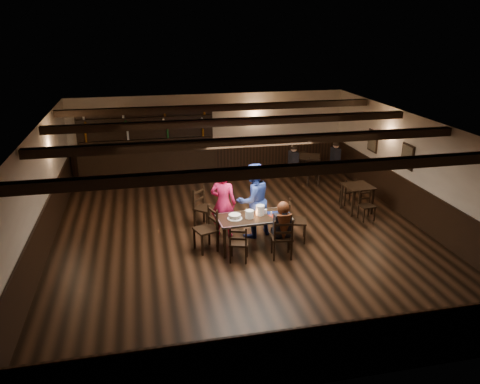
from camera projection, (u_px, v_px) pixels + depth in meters
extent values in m
plane|color=black|center=(243.00, 236.00, 11.30)|extent=(10.00, 10.00, 0.00)
cube|color=beige|center=(210.00, 135.00, 15.42)|extent=(9.00, 0.02, 2.70)
cube|color=beige|center=(325.00, 304.00, 6.25)|extent=(9.00, 0.02, 2.70)
cube|color=beige|center=(37.00, 198.00, 9.95)|extent=(0.02, 10.00, 2.70)
cube|color=beige|center=(418.00, 171.00, 11.73)|extent=(0.02, 10.00, 2.70)
cube|color=silver|center=(244.00, 126.00, 10.37)|extent=(9.00, 10.00, 0.02)
cube|color=black|center=(211.00, 160.00, 15.69)|extent=(9.00, 0.04, 1.00)
cube|color=black|center=(320.00, 354.00, 6.57)|extent=(9.00, 0.04, 1.00)
cube|color=black|center=(45.00, 234.00, 10.25)|extent=(0.04, 10.00, 1.00)
cube|color=black|center=(413.00, 203.00, 12.01)|extent=(0.04, 10.00, 1.00)
cube|color=black|center=(151.00, 123.00, 14.85)|extent=(0.90, 0.03, 1.00)
cube|color=black|center=(151.00, 123.00, 14.83)|extent=(0.80, 0.02, 0.90)
cube|color=black|center=(408.00, 156.00, 12.09)|extent=(0.03, 0.55, 0.65)
cube|color=#72664C|center=(407.00, 156.00, 12.09)|extent=(0.02, 0.45, 0.55)
cube|color=black|center=(373.00, 141.00, 13.85)|extent=(0.03, 0.55, 0.65)
cube|color=#72664C|center=(372.00, 141.00, 13.85)|extent=(0.02, 0.45, 0.55)
cube|color=black|center=(283.00, 171.00, 7.65)|extent=(8.90, 0.18, 0.18)
cube|color=black|center=(254.00, 141.00, 9.49)|extent=(8.90, 0.18, 0.18)
cube|color=black|center=(235.00, 122.00, 11.32)|extent=(8.90, 0.18, 0.18)
cube|color=black|center=(220.00, 108.00, 13.16)|extent=(8.90, 0.18, 0.18)
cube|color=black|center=(225.00, 243.00, 10.16)|extent=(0.06, 0.06, 0.71)
cube|color=black|center=(217.00, 230.00, 10.80)|extent=(0.06, 0.06, 0.71)
cube|color=black|center=(290.00, 235.00, 10.54)|extent=(0.06, 0.06, 0.71)
cube|color=black|center=(280.00, 223.00, 11.18)|extent=(0.06, 0.06, 0.71)
cube|color=black|center=(254.00, 218.00, 10.54)|extent=(1.69, 0.92, 0.04)
cube|color=#A5A8AD|center=(249.00, 211.00, 10.90)|extent=(1.65, 0.12, 0.05)
cube|color=#A5A8AD|center=(259.00, 225.00, 10.18)|extent=(1.65, 0.12, 0.05)
cube|color=#A5A8AD|center=(287.00, 214.00, 10.74)|extent=(0.08, 0.83, 0.05)
cube|color=#A5A8AD|center=(219.00, 221.00, 10.34)|extent=(0.08, 0.83, 0.05)
cube|color=black|center=(247.00, 249.00, 10.25)|extent=(0.04, 0.04, 0.40)
cube|color=black|center=(246.00, 256.00, 9.96)|extent=(0.04, 0.04, 0.40)
cube|color=black|center=(232.00, 248.00, 10.28)|extent=(0.04, 0.04, 0.40)
cube|color=black|center=(230.00, 255.00, 9.99)|extent=(0.04, 0.04, 0.40)
cube|color=black|center=(239.00, 243.00, 10.04)|extent=(0.49, 0.47, 0.04)
cube|color=black|center=(238.00, 237.00, 9.82)|extent=(0.38, 0.15, 0.42)
cube|color=black|center=(238.00, 239.00, 9.84)|extent=(0.33, 0.12, 0.05)
cube|color=black|center=(238.00, 232.00, 9.78)|extent=(0.33, 0.12, 0.05)
cube|color=black|center=(288.00, 243.00, 10.44)|extent=(0.04, 0.04, 0.45)
cube|color=black|center=(291.00, 251.00, 10.11)|extent=(0.04, 0.04, 0.45)
cube|color=black|center=(272.00, 244.00, 10.41)|extent=(0.04, 0.04, 0.45)
cube|color=black|center=(274.00, 251.00, 10.08)|extent=(0.04, 0.04, 0.45)
cube|color=black|center=(282.00, 237.00, 10.18)|extent=(0.49, 0.47, 0.04)
cube|color=black|center=(284.00, 231.00, 9.93)|extent=(0.44, 0.09, 0.47)
cube|color=black|center=(283.00, 233.00, 9.94)|extent=(0.38, 0.07, 0.05)
cube|color=black|center=(284.00, 225.00, 9.88)|extent=(0.38, 0.07, 0.05)
cube|color=black|center=(194.00, 239.00, 10.63)|extent=(0.05, 0.05, 0.48)
cube|color=black|center=(209.00, 235.00, 10.81)|extent=(0.05, 0.05, 0.48)
cube|color=black|center=(202.00, 246.00, 10.30)|extent=(0.05, 0.05, 0.48)
cube|color=black|center=(218.00, 242.00, 10.49)|extent=(0.05, 0.05, 0.48)
cube|color=black|center=(206.00, 230.00, 10.47)|extent=(0.58, 0.59, 0.04)
cube|color=black|center=(213.00, 218.00, 10.47)|extent=(0.19, 0.46, 0.51)
cube|color=black|center=(213.00, 220.00, 10.49)|extent=(0.16, 0.39, 0.06)
cube|color=black|center=(213.00, 211.00, 10.42)|extent=(0.16, 0.39, 0.06)
cube|color=black|center=(305.00, 235.00, 10.84)|extent=(0.05, 0.05, 0.47)
cube|color=black|center=(289.00, 234.00, 10.88)|extent=(0.05, 0.05, 0.47)
cube|color=black|center=(304.00, 228.00, 11.21)|extent=(0.05, 0.05, 0.47)
cube|color=black|center=(289.00, 227.00, 11.24)|extent=(0.05, 0.05, 0.47)
cube|color=black|center=(297.00, 221.00, 10.95)|extent=(0.56, 0.57, 0.04)
cube|color=black|center=(289.00, 211.00, 10.89)|extent=(0.18, 0.45, 0.49)
cube|color=black|center=(289.00, 213.00, 10.90)|extent=(0.15, 0.38, 0.05)
cube|color=black|center=(290.00, 205.00, 10.83)|extent=(0.15, 0.38, 0.05)
cube|color=black|center=(207.00, 222.00, 11.49)|extent=(0.06, 0.06, 0.49)
cube|color=black|center=(195.00, 219.00, 11.68)|extent=(0.06, 0.06, 0.49)
cube|color=black|center=(216.00, 217.00, 11.82)|extent=(0.06, 0.06, 0.49)
cube|color=black|center=(204.00, 214.00, 12.00)|extent=(0.06, 0.06, 0.49)
cube|color=black|center=(205.00, 208.00, 11.65)|extent=(0.65, 0.65, 0.05)
cube|color=black|center=(199.00, 197.00, 11.66)|extent=(0.35, 0.37, 0.51)
cube|color=black|center=(199.00, 199.00, 11.68)|extent=(0.30, 0.32, 0.06)
cube|color=black|center=(199.00, 192.00, 11.61)|extent=(0.30, 0.32, 0.06)
imported|color=#F6368E|center=(223.00, 203.00, 11.07)|extent=(0.72, 0.61, 1.69)
imported|color=navy|center=(253.00, 200.00, 11.07)|extent=(1.06, 0.95, 1.81)
cube|color=black|center=(280.00, 233.00, 10.28)|extent=(0.34, 0.34, 0.14)
cube|color=black|center=(282.00, 225.00, 10.07)|extent=(0.36, 0.21, 0.51)
cylinder|color=black|center=(283.00, 215.00, 9.99)|extent=(0.11, 0.36, 0.36)
sphere|color=#D8A384|center=(283.00, 208.00, 9.94)|extent=(0.22, 0.22, 0.22)
sphere|color=#3A180D|center=(283.00, 208.00, 9.91)|extent=(0.28, 0.28, 0.28)
cone|color=#3A180D|center=(284.00, 228.00, 9.96)|extent=(0.21, 0.21, 0.64)
cylinder|color=white|center=(235.00, 218.00, 10.43)|extent=(0.34, 0.34, 0.01)
cylinder|color=white|center=(235.00, 216.00, 10.41)|extent=(0.27, 0.27, 0.09)
cylinder|color=silver|center=(235.00, 217.00, 10.42)|extent=(0.29, 0.29, 0.04)
cylinder|color=white|center=(250.00, 214.00, 10.44)|extent=(0.19, 0.19, 0.18)
cylinder|color=white|center=(260.00, 210.00, 10.60)|extent=(0.19, 0.19, 0.23)
cylinder|color=#A5A8AD|center=(253.00, 215.00, 10.61)|extent=(0.05, 0.05, 0.03)
sphere|color=orange|center=(253.00, 213.00, 10.60)|extent=(0.03, 0.03, 0.03)
cylinder|color=silver|center=(271.00, 214.00, 10.58)|extent=(0.04, 0.04, 0.10)
cylinder|color=#A5A8AD|center=(275.00, 215.00, 10.54)|extent=(0.03, 0.03, 0.08)
cylinder|color=silver|center=(266.00, 211.00, 10.68)|extent=(0.07, 0.07, 0.11)
cube|color=maroon|center=(277.00, 215.00, 10.60)|extent=(0.40, 0.33, 0.00)
cube|color=#101C50|center=(273.00, 213.00, 10.74)|extent=(0.29, 0.22, 0.00)
cube|color=black|center=(149.00, 165.00, 14.97)|extent=(4.26, 0.60, 1.10)
cube|color=black|center=(148.00, 148.00, 14.77)|extent=(4.46, 0.70, 0.05)
cube|color=black|center=(147.00, 146.00, 15.03)|extent=(4.26, 0.10, 2.20)
cube|color=black|center=(147.00, 140.00, 14.85)|extent=(4.16, 0.22, 0.03)
cube|color=black|center=(146.00, 129.00, 14.73)|extent=(4.16, 0.22, 0.03)
cube|color=black|center=(145.00, 118.00, 14.61)|extent=(4.16, 0.22, 0.03)
cube|color=black|center=(358.00, 186.00, 12.54)|extent=(0.77, 0.77, 0.04)
cube|color=black|center=(352.00, 204.00, 12.32)|extent=(0.05, 0.05, 0.71)
cube|color=black|center=(342.00, 196.00, 12.86)|extent=(0.05, 0.05, 0.71)
cube|color=black|center=(372.00, 202.00, 12.48)|extent=(0.05, 0.05, 0.71)
cube|color=black|center=(361.00, 194.00, 13.02)|extent=(0.05, 0.05, 0.71)
cube|color=black|center=(307.00, 157.00, 15.26)|extent=(1.04, 1.04, 0.04)
cube|color=black|center=(296.00, 170.00, 15.15)|extent=(0.05, 0.05, 0.71)
cube|color=black|center=(298.00, 164.00, 15.75)|extent=(0.05, 0.05, 0.71)
cube|color=black|center=(316.00, 171.00, 15.03)|extent=(0.05, 0.05, 0.71)
cube|color=black|center=(317.00, 165.00, 15.62)|extent=(0.05, 0.05, 0.71)
cube|color=black|center=(293.00, 160.00, 14.91)|extent=(0.25, 0.38, 0.53)
sphere|color=#D8A384|center=(294.00, 149.00, 14.79)|extent=(0.20, 0.20, 0.20)
sphere|color=black|center=(294.00, 148.00, 14.78)|extent=(0.21, 0.21, 0.21)
cube|color=black|center=(335.00, 156.00, 15.36)|extent=(0.22, 0.36, 0.52)
sphere|color=#D8A384|center=(336.00, 145.00, 15.24)|extent=(0.20, 0.20, 0.20)
sphere|color=black|center=(336.00, 144.00, 15.23)|extent=(0.21, 0.21, 0.21)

